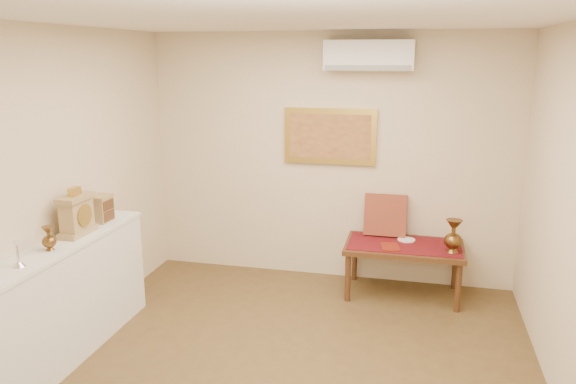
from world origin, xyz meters
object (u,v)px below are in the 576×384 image
(brass_urn_tall, at_px, (454,232))
(display_ledge, at_px, (66,300))
(mantel_clock, at_px, (77,215))
(low_table, at_px, (404,251))
(wooden_chest, at_px, (101,208))

(brass_urn_tall, distance_m, display_ledge, 3.61)
(display_ledge, bearing_deg, mantel_clock, 87.97)
(display_ledge, height_order, mantel_clock, mantel_clock)
(brass_urn_tall, distance_m, low_table, 0.56)
(wooden_chest, bearing_deg, low_table, 24.88)
(brass_urn_tall, bearing_deg, mantel_clock, -154.49)
(display_ledge, relative_size, mantel_clock, 4.93)
(brass_urn_tall, bearing_deg, low_table, 163.89)
(brass_urn_tall, height_order, display_ledge, display_ledge)
(brass_urn_tall, relative_size, wooden_chest, 1.66)
(mantel_clock, distance_m, wooden_chest, 0.39)
(display_ledge, xyz_separation_m, low_table, (2.67, 1.88, -0.01))
(display_ledge, bearing_deg, low_table, 35.10)
(mantel_clock, bearing_deg, display_ledge, -92.03)
(brass_urn_tall, height_order, low_table, brass_urn_tall)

